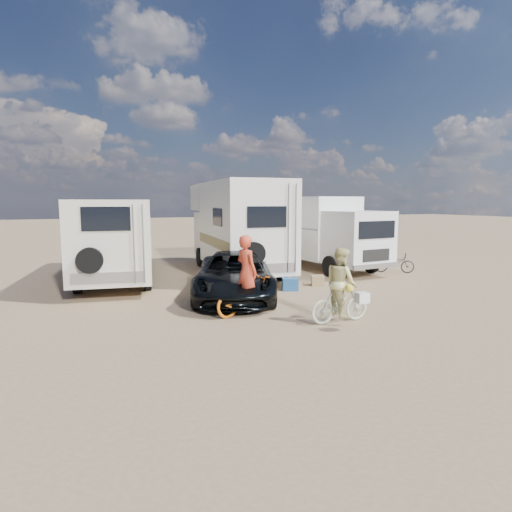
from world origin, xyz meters
name	(u,v)px	position (x,y,z in m)	size (l,w,h in m)	color
ground	(333,313)	(0.00, 0.00, 0.00)	(140.00, 140.00, 0.00)	#9A7D5C
rv_main	(236,228)	(-0.31, 7.12, 1.86)	(2.48, 7.58, 3.72)	white
rv_left	(117,240)	(-5.02, 7.31, 1.50)	(2.46, 7.89, 3.01)	beige
box_truck	(322,233)	(3.60, 6.93, 1.58)	(2.35, 6.80, 3.15)	white
dark_suv	(235,275)	(-1.87, 2.68, 0.70)	(2.33, 5.05, 1.40)	black
bike_man	(247,296)	(-2.19, 0.72, 0.50)	(0.66, 1.89, 0.99)	orange
bike_woman	(340,303)	(-0.33, -0.84, 0.48)	(0.45, 1.60, 0.96)	#B1B99C
rider_man	(247,278)	(-2.19, 0.72, 0.96)	(0.70, 0.46, 1.92)	#D14227
rider_woman	(341,289)	(-0.33, -0.84, 0.84)	(0.82, 0.64, 1.68)	#D9D188
bike_parked	(394,263)	(5.81, 4.71, 0.42)	(0.55, 1.59, 0.83)	#242624
cooler	(290,284)	(0.20, 3.06, 0.21)	(0.52, 0.38, 0.41)	navy
crate	(318,281)	(1.48, 3.46, 0.18)	(0.44, 0.44, 0.35)	#91794D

